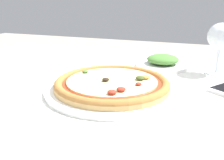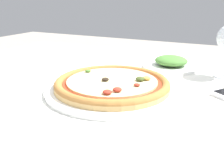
{
  "view_description": "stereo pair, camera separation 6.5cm",
  "coord_description": "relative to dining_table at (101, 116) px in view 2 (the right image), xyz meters",
  "views": [
    {
      "loc": [
        0.24,
        -0.57,
        0.95
      ],
      "look_at": [
        0.03,
        0.01,
        0.74
      ],
      "focal_mm": 40.0,
      "sensor_mm": 36.0,
      "label": 1
    },
    {
      "loc": [
        0.3,
        -0.54,
        0.95
      ],
      "look_at": [
        0.03,
        0.01,
        0.74
      ],
      "focal_mm": 40.0,
      "sensor_mm": 36.0,
      "label": 2
    }
  ],
  "objects": [
    {
      "name": "side_plate",
      "position": [
        0.11,
        0.3,
        0.09
      ],
      "size": [
        0.19,
        0.19,
        0.04
      ],
      "color": "white",
      "rests_on": "dining_table"
    },
    {
      "name": "pizza_plate",
      "position": [
        0.03,
        0.01,
        0.09
      ],
      "size": [
        0.35,
        0.35,
        0.04
      ],
      "color": "white",
      "rests_on": "dining_table"
    },
    {
      "name": "fork",
      "position": [
        -0.39,
        0.06,
        0.08
      ],
      "size": [
        0.03,
        0.17,
        0.0
      ],
      "color": "silver",
      "rests_on": "dining_table"
    },
    {
      "name": "dining_table",
      "position": [
        0.0,
        0.0,
        0.0
      ],
      "size": [
        1.33,
        1.07,
        0.71
      ],
      "color": "brown",
      "rests_on": "ground_plane"
    }
  ]
}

